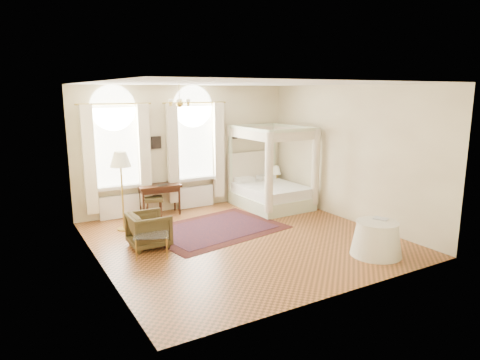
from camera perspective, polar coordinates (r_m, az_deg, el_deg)
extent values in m
plane|color=#A75E30|center=(9.38, 0.41, -7.84)|extent=(6.00, 6.00, 0.00)
plane|color=#FFF2C2|center=(11.61, -7.15, 4.26)|extent=(6.00, 0.00, 6.00)
plane|color=#FFF2C2|center=(6.61, 13.80, -1.66)|extent=(6.00, 0.00, 6.00)
plane|color=#FFF2C2|center=(7.89, -18.67, 0.21)|extent=(0.00, 6.00, 6.00)
plane|color=#FFF2C2|center=(10.78, 14.30, 3.42)|extent=(0.00, 6.00, 6.00)
plane|color=white|center=(8.84, 0.44, 12.76)|extent=(6.00, 6.00, 0.00)
cube|color=white|center=(10.97, -16.29, 4.24)|extent=(1.10, 0.04, 1.90)
cylinder|color=white|center=(10.90, -16.58, 9.20)|extent=(1.10, 0.04, 1.10)
cube|color=white|center=(11.05, -15.88, -0.90)|extent=(1.32, 0.24, 0.08)
cube|color=#ECE5C3|center=(10.70, -19.47, 2.51)|extent=(0.28, 0.14, 2.60)
cube|color=#ECE5C3|center=(11.02, -12.62, 3.15)|extent=(0.28, 0.14, 2.60)
cube|color=white|center=(11.19, -15.77, -3.43)|extent=(1.00, 0.12, 0.58)
cube|color=white|center=(11.65, -6.21, 5.05)|extent=(1.10, 0.04, 1.90)
cylinder|color=white|center=(11.58, -6.31, 9.73)|extent=(1.10, 0.04, 1.10)
cube|color=white|center=(11.72, -5.92, 0.20)|extent=(1.32, 0.24, 0.08)
cube|color=#ECE5C3|center=(11.27, -8.94, 3.47)|extent=(0.28, 0.14, 2.60)
cube|color=#ECE5C3|center=(11.82, -2.87, 3.98)|extent=(0.28, 0.14, 2.60)
cube|color=white|center=(11.85, -5.91, -2.20)|extent=(1.00, 0.12, 0.58)
cylinder|color=#AC8E39|center=(9.51, -8.10, 11.37)|extent=(0.02, 0.02, 0.40)
sphere|color=#AC8E39|center=(9.51, -8.07, 10.05)|extent=(0.16, 0.16, 0.16)
sphere|color=beige|center=(9.60, -6.84, 10.51)|extent=(0.07, 0.07, 0.07)
sphere|color=beige|center=(9.73, -7.90, 10.50)|extent=(0.07, 0.07, 0.07)
sphere|color=beige|center=(9.65, -9.13, 10.45)|extent=(0.07, 0.07, 0.07)
sphere|color=beige|center=(9.43, -9.34, 10.42)|extent=(0.07, 0.07, 0.07)
sphere|color=beige|center=(9.30, -8.26, 10.43)|extent=(0.07, 0.07, 0.07)
sphere|color=beige|center=(9.38, -7.00, 10.48)|extent=(0.07, 0.07, 0.07)
cube|color=black|center=(11.26, -11.11, 4.93)|extent=(0.26, 0.03, 0.32)
cube|color=black|center=(12.19, -0.82, 6.12)|extent=(0.22, 0.03, 0.26)
cube|color=beige|center=(11.91, 4.14, -2.75)|extent=(1.67, 2.04, 0.34)
cube|color=white|center=(11.83, 4.16, -1.32)|extent=(1.57, 1.94, 0.27)
cube|color=#ECE5C3|center=(12.53, 1.62, 1.22)|extent=(1.62, 0.12, 1.14)
cube|color=beige|center=(12.08, -1.30, 1.97)|extent=(0.09, 0.09, 2.19)
cube|color=beige|center=(12.90, 4.47, 2.56)|extent=(0.09, 0.09, 2.19)
cube|color=beige|center=(10.53, 3.89, 0.49)|extent=(0.09, 0.09, 2.19)
cube|color=beige|center=(11.45, 10.02, 1.25)|extent=(0.09, 0.09, 2.19)
cube|color=beige|center=(12.34, 1.71, 7.29)|extent=(1.62, 0.12, 0.08)
cube|color=beige|center=(10.82, 7.23, 6.58)|extent=(1.62, 0.12, 0.08)
cube|color=beige|center=(11.15, 1.14, 6.81)|extent=(0.13, 2.00, 0.08)
cube|color=beige|center=(12.02, 7.21, 7.08)|extent=(0.13, 2.00, 0.08)
cube|color=#ECE5C3|center=(12.35, 1.70, 6.67)|extent=(1.67, 0.08, 0.27)
cube|color=#ECE5C3|center=(10.84, 7.21, 5.88)|extent=(1.67, 0.08, 0.27)
cube|color=#ECE5C3|center=(11.16, 1.13, 6.13)|extent=(0.09, 2.05, 0.27)
cube|color=#ECE5C3|center=(12.03, 7.19, 6.45)|extent=(0.09, 2.05, 0.27)
cylinder|color=#ECE5C3|center=(10.51, 3.90, 0.99)|extent=(0.21, 0.21, 2.00)
cylinder|color=#ECE5C3|center=(11.44, 10.04, 1.72)|extent=(0.21, 0.21, 2.00)
cube|color=#391C0F|center=(12.89, 4.64, -1.18)|extent=(0.45, 0.42, 0.54)
cylinder|color=#AC8E39|center=(12.77, 4.78, 0.41)|extent=(0.13, 0.13, 0.21)
cone|color=beige|center=(12.73, 4.79, 1.35)|extent=(0.30, 0.30, 0.23)
cube|color=#391C0F|center=(11.16, -10.73, -0.79)|extent=(1.10, 0.63, 0.06)
cube|color=#391C0F|center=(11.18, -10.71, -1.27)|extent=(0.98, 0.52, 0.11)
cylinder|color=#391C0F|center=(11.34, -13.21, -2.73)|extent=(0.05, 0.05, 0.74)
cylinder|color=#391C0F|center=(11.57, -8.71, -2.27)|extent=(0.05, 0.05, 0.74)
cylinder|color=#391C0F|center=(10.94, -12.72, -3.23)|extent=(0.05, 0.05, 0.74)
cylinder|color=#391C0F|center=(11.17, -8.07, -2.74)|extent=(0.05, 0.05, 0.74)
imported|color=black|center=(11.06, -10.43, -0.64)|extent=(0.41, 0.33, 0.03)
cube|color=#46401E|center=(11.07, -11.44, -2.51)|extent=(0.54, 0.54, 0.09)
cylinder|color=#391C0F|center=(10.96, -12.20, -4.05)|extent=(0.04, 0.04, 0.42)
cylinder|color=#391C0F|center=(10.98, -10.47, -3.95)|extent=(0.04, 0.04, 0.42)
cylinder|color=#391C0F|center=(11.28, -12.29, -3.60)|extent=(0.04, 0.04, 0.42)
cylinder|color=#391C0F|center=(11.30, -10.61, -3.51)|extent=(0.04, 0.04, 0.42)
imported|color=#44381D|center=(9.01, -12.03, -6.51)|extent=(0.80, 0.78, 0.72)
cube|color=white|center=(8.44, -11.72, -7.22)|extent=(0.78, 0.67, 0.02)
cylinder|color=#AC8E39|center=(8.36, -13.68, -9.08)|extent=(0.03, 0.03, 0.44)
cylinder|color=#AC8E39|center=(8.33, -9.75, -9.00)|extent=(0.03, 0.03, 0.44)
cylinder|color=#AC8E39|center=(8.71, -13.48, -8.22)|extent=(0.03, 0.03, 0.44)
cylinder|color=#AC8E39|center=(8.68, -9.71, -8.14)|extent=(0.03, 0.03, 0.44)
cylinder|color=#AC8E39|center=(10.33, -15.17, -6.30)|extent=(0.32, 0.32, 0.03)
cylinder|color=#AC8E39|center=(10.12, -15.41, -2.08)|extent=(0.04, 0.04, 1.60)
cone|color=beige|center=(9.96, -15.67, 2.69)|extent=(0.47, 0.47, 0.34)
cube|color=#461710|center=(10.02, -3.40, -6.54)|extent=(3.37, 2.67, 0.01)
cube|color=black|center=(10.02, -3.40, -6.51)|extent=(2.82, 2.13, 0.01)
cone|color=white|center=(8.81, 17.73, -7.54)|extent=(0.99, 0.99, 0.64)
cylinder|color=white|center=(8.71, 17.87, -5.45)|extent=(0.81, 0.81, 0.04)
imported|color=black|center=(8.79, 18.08, -5.08)|extent=(0.29, 0.33, 0.03)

